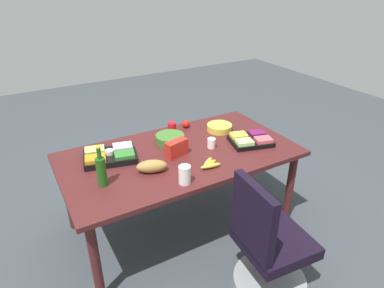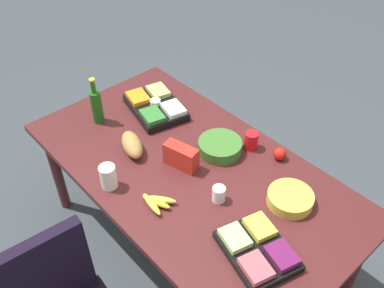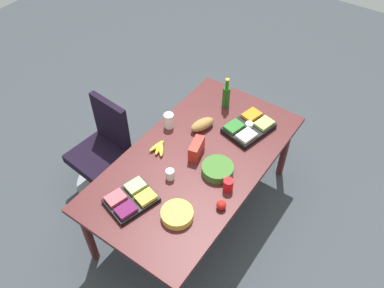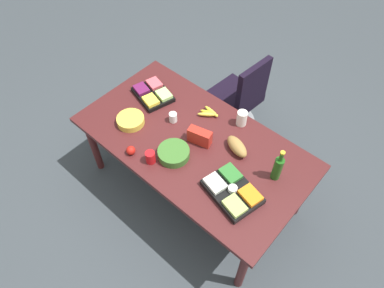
% 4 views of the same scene
% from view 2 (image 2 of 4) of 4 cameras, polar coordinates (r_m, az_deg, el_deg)
% --- Properties ---
extents(ground_plane, '(10.00, 10.00, 0.00)m').
position_cam_2_polar(ground_plane, '(3.03, -0.19, -13.58)').
color(ground_plane, '#393F44').
extents(conference_table, '(2.01, 1.09, 0.77)m').
position_cam_2_polar(conference_table, '(2.49, -0.22, -4.35)').
color(conference_table, '#481A1B').
rests_on(conference_table, ground).
extents(bread_loaf, '(0.26, 0.19, 0.10)m').
position_cam_2_polar(bread_loaf, '(2.53, -8.07, -0.09)').
color(bread_loaf, olive).
rests_on(bread_loaf, conference_table).
extents(banana_bunch, '(0.18, 0.15, 0.04)m').
position_cam_2_polar(banana_bunch, '(2.23, -4.85, -7.77)').
color(banana_bunch, yellow).
rests_on(banana_bunch, conference_table).
extents(chip_bag_red, '(0.21, 0.13, 0.14)m').
position_cam_2_polar(chip_bag_red, '(2.40, -1.49, -1.67)').
color(chip_bag_red, red).
rests_on(chip_bag_red, conference_table).
extents(fruit_platter, '(0.42, 0.36, 0.07)m').
position_cam_2_polar(fruit_platter, '(2.06, 8.80, -13.85)').
color(fruit_platter, black).
rests_on(fruit_platter, conference_table).
extents(chip_bowl, '(0.29, 0.29, 0.06)m').
position_cam_2_polar(chip_bowl, '(2.29, 13.08, -7.17)').
color(chip_bowl, gold).
rests_on(chip_bowl, conference_table).
extents(apple_red, '(0.09, 0.09, 0.08)m').
position_cam_2_polar(apple_red, '(2.52, 11.76, -1.30)').
color(apple_red, red).
rests_on(apple_red, conference_table).
extents(veggie_tray, '(0.48, 0.39, 0.09)m').
position_cam_2_polar(veggie_tray, '(2.84, -4.92, 5.08)').
color(veggie_tray, black).
rests_on(veggie_tray, conference_table).
extents(red_solo_cup, '(0.09, 0.09, 0.11)m').
position_cam_2_polar(red_solo_cup, '(2.55, 7.98, 0.47)').
color(red_solo_cup, red).
rests_on(red_solo_cup, conference_table).
extents(wine_bottle, '(0.07, 0.07, 0.32)m').
position_cam_2_polar(wine_bottle, '(2.76, -12.73, 5.08)').
color(wine_bottle, '#1D5416').
rests_on(wine_bottle, conference_table).
extents(mayo_jar, '(0.12, 0.12, 0.14)m').
position_cam_2_polar(mayo_jar, '(2.33, -11.21, -4.35)').
color(mayo_jar, white).
rests_on(mayo_jar, conference_table).
extents(salad_bowl, '(0.26, 0.26, 0.07)m').
position_cam_2_polar(salad_bowl, '(2.52, 3.79, -0.34)').
color(salad_bowl, '#3A6C29').
rests_on(salad_bowl, conference_table).
extents(paper_cup, '(0.08, 0.08, 0.09)m').
position_cam_2_polar(paper_cup, '(2.24, 3.63, -6.75)').
color(paper_cup, white).
rests_on(paper_cup, conference_table).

